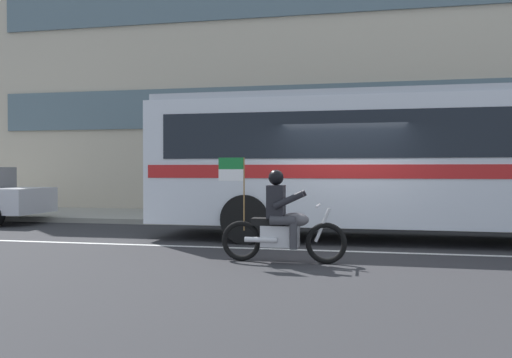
{
  "coord_description": "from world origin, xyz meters",
  "views": [
    {
      "loc": [
        0.42,
        -10.81,
        1.57
      ],
      "look_at": [
        -1.68,
        -0.65,
        1.38
      ],
      "focal_mm": 37.01,
      "sensor_mm": 36.0,
      "label": 1
    }
  ],
  "objects": [
    {
      "name": "ground_plane",
      "position": [
        0.0,
        0.0,
        0.0
      ],
      "size": [
        60.0,
        60.0,
        0.0
      ],
      "primitive_type": "plane",
      "color": "#2B2B2D"
    },
    {
      "name": "office_building_facade",
      "position": [
        0.0,
        7.39,
        5.34
      ],
      "size": [
        28.0,
        0.89,
        10.66
      ],
      "color": "#B2A893",
      "rests_on": "ground_plane"
    },
    {
      "name": "motorcycle_with_rider",
      "position": [
        -0.96,
        -2.03,
        0.67
      ],
      "size": [
        2.2,
        0.64,
        1.78
      ],
      "color": "black",
      "rests_on": "ground_plane"
    },
    {
      "name": "transit_bus",
      "position": [
        1.65,
        1.19,
        1.88
      ],
      "size": [
        11.97,
        2.67,
        3.22
      ],
      "color": "silver",
      "rests_on": "ground_plane"
    },
    {
      "name": "lane_center_stripe",
      "position": [
        0.0,
        -0.6,
        0.0
      ],
      "size": [
        26.6,
        0.14,
        0.01
      ],
      "primitive_type": "cube",
      "color": "silver",
      "rests_on": "ground_plane"
    },
    {
      "name": "sidewalk_curb",
      "position": [
        0.0,
        5.1,
        0.07
      ],
      "size": [
        28.0,
        3.8,
        0.15
      ],
      "primitive_type": "cube",
      "color": "gray",
      "rests_on": "ground_plane"
    }
  ]
}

